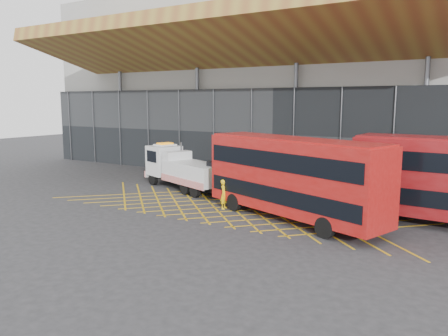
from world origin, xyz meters
The scene contains 6 objects.
ground_plane centered at (0.00, 0.00, 0.00)m, with size 120.00×120.00×0.00m, color #28292B.
road_markings centered at (4.00, 0.00, 0.01)m, with size 24.76×7.16×0.01m.
construction_building centered at (1.92, 18.40, 8.98)m, with size 55.00×23.97×18.00m.
recovery_truck centered at (-2.26, 3.87, 1.63)m, with size 9.92×5.32×3.53m.
bus_towed centered at (8.61, -0.24, 2.66)m, with size 11.94×6.65×4.79m.
worker centered at (3.86, 0.10, 0.95)m, with size 0.69×0.45×1.90m, color yellow.
Camera 1 is at (18.00, -23.37, 6.82)m, focal length 35.00 mm.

